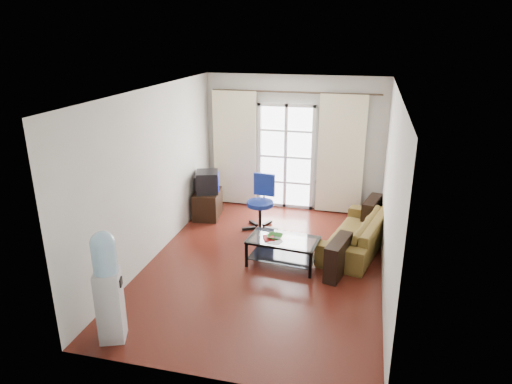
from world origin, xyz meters
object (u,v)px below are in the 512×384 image
at_px(task_chair, 261,213).
at_px(water_cooler, 108,285).
at_px(sofa, 357,232).
at_px(coffee_table, 283,248).
at_px(tv_stand, 207,204).
at_px(crt_tv, 206,182).

distance_m(task_chair, water_cooler, 3.73).
distance_m(sofa, task_chair, 1.81).
bearing_deg(coffee_table, tv_stand, 139.01).
distance_m(coffee_table, task_chair, 1.44).
relative_size(task_chair, water_cooler, 0.72).
height_order(sofa, tv_stand, sofa).
distance_m(tv_stand, water_cooler, 3.92).
bearing_deg(sofa, crt_tv, -89.81).
bearing_deg(crt_tv, sofa, -31.84).
distance_m(sofa, water_cooler, 4.20).
distance_m(sofa, coffee_table, 1.39).
xyz_separation_m(coffee_table, task_chair, (-0.66, 1.28, 0.02)).
relative_size(sofa, coffee_table, 1.84).
bearing_deg(crt_tv, task_chair, -32.13).
bearing_deg(tv_stand, water_cooler, -94.77).
xyz_separation_m(sofa, coffee_table, (-1.09, -0.86, -0.00)).
height_order(coffee_table, tv_stand, tv_stand).
bearing_deg(coffee_table, water_cooler, -125.11).
relative_size(tv_stand, water_cooler, 0.51).
xyz_separation_m(sofa, crt_tv, (-2.91, 0.70, 0.44)).
relative_size(sofa, crt_tv, 3.75).
bearing_deg(tv_stand, crt_tv, -85.91).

